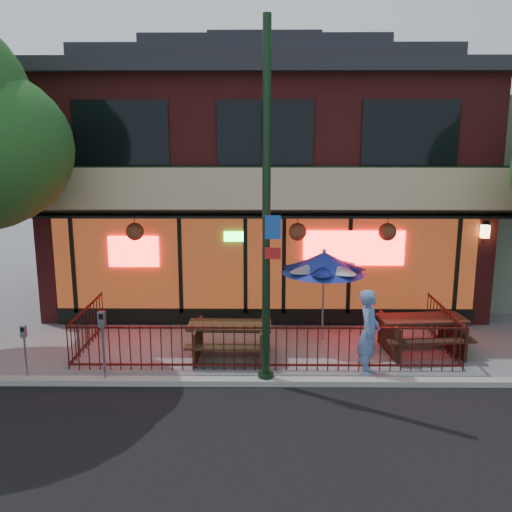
# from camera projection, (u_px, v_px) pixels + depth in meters

# --- Properties ---
(ground) EXTENTS (80.00, 80.00, 0.00)m
(ground) POSITION_uv_depth(u_px,v_px,m) (266.00, 374.00, 11.35)
(ground) COLOR gray
(ground) RESTS_ON ground
(curb) EXTENTS (80.00, 0.25, 0.12)m
(curb) POSITION_uv_depth(u_px,v_px,m) (266.00, 382.00, 10.85)
(curb) COLOR #999993
(curb) RESTS_ON ground
(restaurant_building) EXTENTS (12.96, 9.49, 8.05)m
(restaurant_building) POSITION_uv_depth(u_px,v_px,m) (264.00, 163.00, 17.47)
(restaurant_building) COLOR maroon
(restaurant_building) RESTS_ON ground
(patio_fence) EXTENTS (8.44, 2.62, 1.00)m
(patio_fence) POSITION_uv_depth(u_px,v_px,m) (265.00, 337.00, 11.71)
(patio_fence) COLOR #3F100D
(patio_fence) RESTS_ON ground
(street_light) EXTENTS (0.43, 0.32, 7.00)m
(street_light) POSITION_uv_depth(u_px,v_px,m) (266.00, 229.00, 10.32)
(street_light) COLOR black
(street_light) RESTS_ON ground
(picnic_table_left) EXTENTS (1.88, 1.46, 0.79)m
(picnic_table_left) POSITION_uv_depth(u_px,v_px,m) (230.00, 335.00, 12.14)
(picnic_table_left) COLOR #3C2616
(picnic_table_left) RESTS_ON ground
(picnic_table_right) EXTENTS (2.08, 1.67, 0.84)m
(picnic_table_right) POSITION_uv_depth(u_px,v_px,m) (421.00, 329.00, 12.46)
(picnic_table_right) COLOR black
(picnic_table_right) RESTS_ON ground
(patio_umbrella) EXTENTS (2.00, 2.00, 2.28)m
(patio_umbrella) POSITION_uv_depth(u_px,v_px,m) (324.00, 263.00, 12.95)
(patio_umbrella) COLOR gray
(patio_umbrella) RESTS_ON ground
(pedestrian) EXTENTS (0.64, 0.78, 1.84)m
(pedestrian) POSITION_uv_depth(u_px,v_px,m) (369.00, 333.00, 11.14)
(pedestrian) COLOR #5879B1
(pedestrian) RESTS_ON ground
(parking_meter_near) EXTENTS (0.14, 0.13, 1.52)m
(parking_meter_near) POSITION_uv_depth(u_px,v_px,m) (103.00, 335.00, 10.70)
(parking_meter_near) COLOR gray
(parking_meter_near) RESTS_ON ground
(parking_meter_far) EXTENTS (0.11, 0.10, 1.19)m
(parking_meter_far) POSITION_uv_depth(u_px,v_px,m) (24.00, 344.00, 10.83)
(parking_meter_far) COLOR #96989E
(parking_meter_far) RESTS_ON ground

